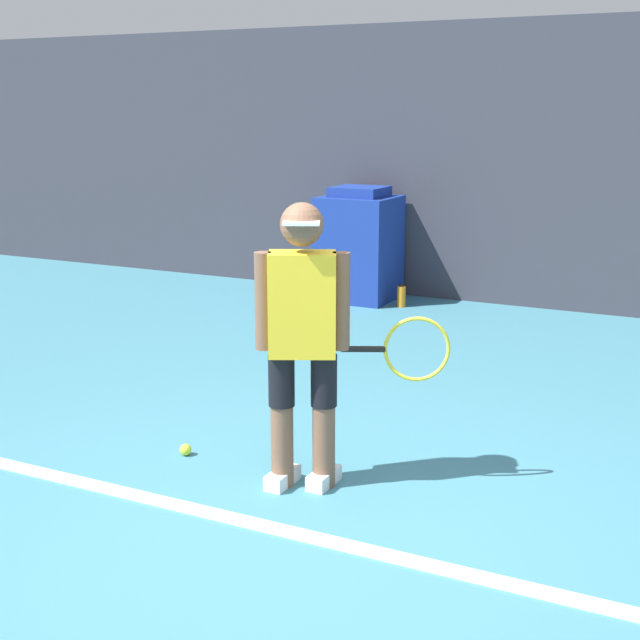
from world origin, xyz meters
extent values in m
plane|color=teal|center=(0.00, 0.00, 0.00)|extent=(24.00, 24.00, 0.00)
cube|color=#383842|center=(0.00, 5.43, 1.39)|extent=(24.00, 0.10, 2.79)
cube|color=white|center=(0.00, 0.03, 0.01)|extent=(21.60, 0.10, 0.01)
cylinder|color=brown|center=(-0.34, 0.50, 0.22)|extent=(0.12, 0.12, 0.45)
cylinder|color=black|center=(-0.34, 0.50, 0.58)|extent=(0.14, 0.14, 0.27)
cube|color=white|center=(-0.34, 0.50, 0.04)|extent=(0.10, 0.24, 0.08)
cylinder|color=brown|center=(-0.14, 0.60, 0.22)|extent=(0.12, 0.12, 0.45)
cylinder|color=black|center=(-0.14, 0.60, 0.58)|extent=(0.14, 0.14, 0.27)
cube|color=white|center=(-0.14, 0.60, 0.04)|extent=(0.10, 0.24, 0.08)
cube|color=yellow|center=(-0.24, 0.55, 0.99)|extent=(0.39, 0.33, 0.53)
sphere|color=brown|center=(-0.24, 0.55, 1.40)|extent=(0.22, 0.22, 0.22)
cube|color=white|center=(-0.20, 0.46, 1.42)|extent=(0.21, 0.19, 0.02)
cylinder|color=brown|center=(-0.42, 0.46, 1.00)|extent=(0.09, 0.09, 0.50)
cylinder|color=brown|center=(-0.06, 0.63, 1.00)|extent=(0.09, 0.09, 0.50)
cylinder|color=black|center=(0.04, 0.68, 0.75)|extent=(0.22, 0.13, 0.03)
torus|color=yellow|center=(0.29, 0.81, 0.75)|extent=(0.32, 0.17, 0.34)
sphere|color=#D1E533|center=(-1.04, 0.61, 0.03)|extent=(0.07, 0.07, 0.07)
cube|color=navy|center=(-1.92, 4.98, 0.53)|extent=(0.74, 0.70, 1.07)
cube|color=navy|center=(-1.92, 4.98, 1.12)|extent=(0.52, 0.49, 0.10)
cylinder|color=orange|center=(-1.38, 4.83, 0.10)|extent=(0.09, 0.09, 0.21)
cylinder|color=black|center=(-1.38, 4.83, 0.22)|extent=(0.05, 0.05, 0.02)
camera|label=1|loc=(1.82, -3.35, 1.97)|focal=50.00mm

